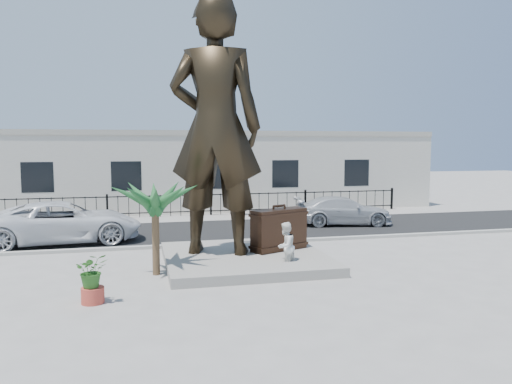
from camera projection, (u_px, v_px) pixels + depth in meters
ground at (271, 273)px, 15.21m from camera, size 100.00×100.00×0.00m
street at (226, 230)px, 22.95m from camera, size 40.00×7.00×0.01m
curb at (241, 243)px, 19.56m from camera, size 40.00×0.25×0.12m
far_sidewalk at (213, 217)px, 26.83m from camera, size 40.00×2.50×0.02m
plinth at (245, 258)px, 16.53m from camera, size 5.20×5.20×0.30m
fence at (211, 205)px, 27.54m from camera, size 22.00×0.10×1.20m
building at (201, 172)px, 31.46m from camera, size 28.00×7.00×4.40m
statue at (215, 127)px, 16.29m from camera, size 3.53×2.87×8.36m
suitcase at (279, 229)px, 17.07m from camera, size 2.09×1.39×1.41m
tourist at (285, 246)px, 15.48m from camera, size 0.93×0.92×1.51m
car_white at (64, 222)px, 19.74m from camera, size 6.26×3.46×1.66m
car_silver at (343, 211)px, 24.28m from camera, size 4.95×2.70×1.36m
worker at (240, 201)px, 27.38m from camera, size 1.12×0.74×1.62m
palm_tree at (156, 275)px, 15.02m from camera, size 1.80×1.80×3.20m
planter at (93, 295)px, 12.30m from camera, size 0.56×0.56×0.40m
shrub at (92, 270)px, 12.24m from camera, size 0.88×0.80×0.85m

